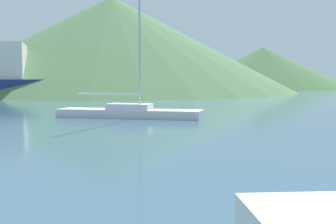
# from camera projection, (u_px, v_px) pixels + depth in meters

# --- Properties ---
(sailboat_inner) EXTENTS (8.25, 5.40, 10.56)m
(sailboat_inner) POSITION_uv_depth(u_px,v_px,m) (130.00, 111.00, 26.74)
(sailboat_inner) COLOR silver
(sailboat_inner) RESTS_ON ground_plane
(hill_east) EXTENTS (55.66, 55.66, 14.48)m
(hill_east) POSITION_uv_depth(u_px,v_px,m) (112.00, 45.00, 71.88)
(hill_east) COLOR #476B42
(hill_east) RESTS_ON ground_plane
(hill_far_east) EXTENTS (34.28, 34.28, 8.25)m
(hill_far_east) POSITION_uv_depth(u_px,v_px,m) (263.00, 68.00, 93.82)
(hill_far_east) COLOR #3D6038
(hill_far_east) RESTS_ON ground_plane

